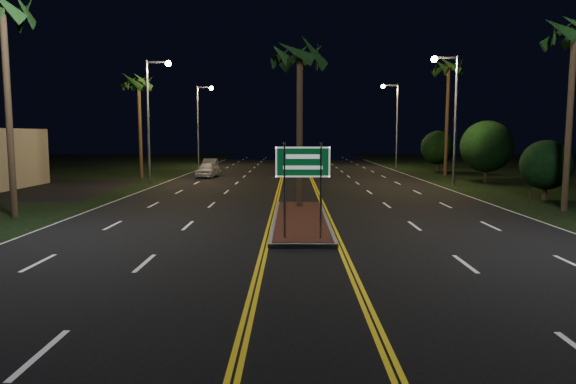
{
  "coord_description": "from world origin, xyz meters",
  "views": [
    {
      "loc": [
        -0.34,
        -14.07,
        3.6
      ],
      "look_at": [
        -0.47,
        1.07,
        1.9
      ],
      "focal_mm": 32.0,
      "sensor_mm": 36.0,
      "label": 1
    }
  ],
  "objects_px": {
    "streetlight_right_far": "(394,115)",
    "palm_right_far": "(449,68)",
    "shrub_far": "(438,148)",
    "car_near": "(208,168)",
    "shrub_near": "(546,165)",
    "shrub_mid": "(487,146)",
    "highway_sign": "(303,171)",
    "palm_left_far": "(139,83)",
    "palm_median": "(300,56)",
    "streetlight_left_mid": "(153,106)",
    "palm_left_near": "(3,13)",
    "palm_right_near": "(575,32)",
    "car_far": "(210,164)",
    "streetlight_left_far": "(201,116)",
    "median_island": "(301,219)",
    "warning_sign": "(531,167)",
    "streetlight_right_mid": "(450,105)"
  },
  "relations": [
    {
      "from": "palm_median",
      "to": "shrub_far",
      "type": "relative_size",
      "value": 2.1
    },
    {
      "from": "shrub_near",
      "to": "shrub_mid",
      "type": "height_order",
      "value": "shrub_mid"
    },
    {
      "from": "shrub_far",
      "to": "car_near",
      "type": "xyz_separation_m",
      "value": [
        -21.36,
        -6.52,
        -1.6
      ]
    },
    {
      "from": "highway_sign",
      "to": "car_far",
      "type": "bearing_deg",
      "value": 104.17
    },
    {
      "from": "palm_left_near",
      "to": "palm_right_far",
      "type": "bearing_deg",
      "value": 41.01
    },
    {
      "from": "median_island",
      "to": "palm_median",
      "type": "height_order",
      "value": "palm_median"
    },
    {
      "from": "streetlight_left_mid",
      "to": "car_far",
      "type": "relative_size",
      "value": 2.09
    },
    {
      "from": "palm_median",
      "to": "palm_left_far",
      "type": "xyz_separation_m",
      "value": [
        -12.8,
        17.5,
        0.47
      ]
    },
    {
      "from": "palm_right_far",
      "to": "shrub_near",
      "type": "relative_size",
      "value": 3.12
    },
    {
      "from": "streetlight_right_mid",
      "to": "palm_right_far",
      "type": "xyz_separation_m",
      "value": [
        2.19,
        8.0,
        3.49
      ]
    },
    {
      "from": "warning_sign",
      "to": "median_island",
      "type": "bearing_deg",
      "value": -157.29
    },
    {
      "from": "highway_sign",
      "to": "palm_left_far",
      "type": "xyz_separation_m",
      "value": [
        -12.8,
        25.2,
        5.34
      ]
    },
    {
      "from": "palm_left_near",
      "to": "palm_right_near",
      "type": "distance_m",
      "value": 25.08
    },
    {
      "from": "car_near",
      "to": "car_far",
      "type": "distance_m",
      "value": 6.8
    },
    {
      "from": "palm_right_near",
      "to": "palm_right_far",
      "type": "relative_size",
      "value": 0.9
    },
    {
      "from": "streetlight_right_far",
      "to": "palm_right_far",
      "type": "relative_size",
      "value": 0.87
    },
    {
      "from": "streetlight_left_far",
      "to": "car_far",
      "type": "relative_size",
      "value": 2.09
    },
    {
      "from": "streetlight_left_far",
      "to": "palm_right_near",
      "type": "relative_size",
      "value": 0.97
    },
    {
      "from": "streetlight_left_far",
      "to": "shrub_far",
      "type": "xyz_separation_m",
      "value": [
        24.41,
        -8.0,
        -3.32
      ]
    },
    {
      "from": "median_island",
      "to": "palm_right_near",
      "type": "relative_size",
      "value": 1.1
    },
    {
      "from": "palm_right_near",
      "to": "warning_sign",
      "type": "relative_size",
      "value": 3.39
    },
    {
      "from": "shrub_mid",
      "to": "palm_right_far",
      "type": "bearing_deg",
      "value": 101.31
    },
    {
      "from": "streetlight_right_mid",
      "to": "palm_median",
      "type": "height_order",
      "value": "streetlight_right_mid"
    },
    {
      "from": "streetlight_left_mid",
      "to": "car_far",
      "type": "height_order",
      "value": "streetlight_left_mid"
    },
    {
      "from": "shrub_near",
      "to": "car_near",
      "type": "bearing_deg",
      "value": 143.69
    },
    {
      "from": "palm_left_near",
      "to": "palm_left_far",
      "type": "xyz_separation_m",
      "value": [
        -0.3,
        20.0,
        -0.93
      ]
    },
    {
      "from": "palm_left_far",
      "to": "streetlight_right_far",
      "type": "bearing_deg",
      "value": 30.88
    },
    {
      "from": "palm_median",
      "to": "palm_right_near",
      "type": "bearing_deg",
      "value": -2.29
    },
    {
      "from": "palm_median",
      "to": "streetlight_left_mid",
      "type": "bearing_deg",
      "value": 128.17
    },
    {
      "from": "palm_right_far",
      "to": "car_far",
      "type": "relative_size",
      "value": 2.39
    },
    {
      "from": "warning_sign",
      "to": "car_far",
      "type": "bearing_deg",
      "value": 127.2
    },
    {
      "from": "highway_sign",
      "to": "shrub_mid",
      "type": "relative_size",
      "value": 0.69
    },
    {
      "from": "streetlight_left_mid",
      "to": "palm_left_near",
      "type": "relative_size",
      "value": 0.92
    },
    {
      "from": "warning_sign",
      "to": "palm_median",
      "type": "bearing_deg",
      "value": -170.19
    },
    {
      "from": "palm_median",
      "to": "car_far",
      "type": "bearing_deg",
      "value": 108.17
    },
    {
      "from": "shrub_far",
      "to": "warning_sign",
      "type": "relative_size",
      "value": 1.44
    },
    {
      "from": "streetlight_left_mid",
      "to": "palm_right_far",
      "type": "distance_m",
      "value": 24.42
    },
    {
      "from": "shrub_near",
      "to": "car_far",
      "type": "height_order",
      "value": "shrub_near"
    },
    {
      "from": "streetlight_right_far",
      "to": "palm_left_far",
      "type": "xyz_separation_m",
      "value": [
        -23.41,
        -14.0,
        2.09
      ]
    },
    {
      "from": "streetlight_left_far",
      "to": "car_far",
      "type": "height_order",
      "value": "streetlight_left_far"
    },
    {
      "from": "streetlight_left_mid",
      "to": "palm_left_far",
      "type": "distance_m",
      "value": 5.01
    },
    {
      "from": "shrub_far",
      "to": "car_far",
      "type": "relative_size",
      "value": 0.92
    },
    {
      "from": "palm_left_far",
      "to": "car_near",
      "type": "bearing_deg",
      "value": 15.72
    },
    {
      "from": "shrub_mid",
      "to": "car_near",
      "type": "bearing_deg",
      "value": 165.75
    },
    {
      "from": "palm_left_far",
      "to": "car_near",
      "type": "distance_m",
      "value": 8.88
    },
    {
      "from": "streetlight_right_far",
      "to": "streetlight_left_mid",
      "type": "bearing_deg",
      "value": -139.7
    },
    {
      "from": "median_island",
      "to": "palm_median",
      "type": "bearing_deg",
      "value": 90.0
    },
    {
      "from": "streetlight_right_mid",
      "to": "streetlight_left_mid",
      "type": "bearing_deg",
      "value": 174.62
    },
    {
      "from": "streetlight_left_far",
      "to": "car_near",
      "type": "bearing_deg",
      "value": -78.12
    },
    {
      "from": "palm_right_far",
      "to": "car_far",
      "type": "bearing_deg",
      "value": 163.68
    }
  ]
}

